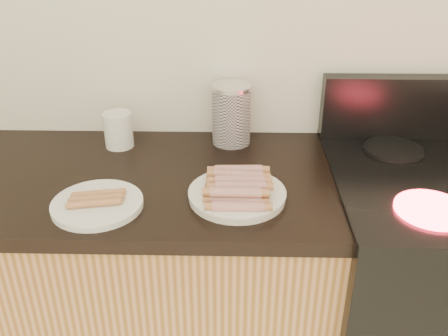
{
  "coord_description": "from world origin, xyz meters",
  "views": [
    {
      "loc": [
        0.12,
        0.46,
        1.58
      ],
      "look_at": [
        0.1,
        1.62,
        0.96
      ],
      "focal_mm": 40.0,
      "sensor_mm": 36.0,
      "label": 1
    }
  ],
  "objects_px": {
    "main_plate": "(237,196)",
    "canister": "(231,114)",
    "side_plate": "(97,204)",
    "mug": "(118,130)",
    "stove": "(439,303)"
  },
  "relations": [
    {
      "from": "mug",
      "to": "side_plate",
      "type": "bearing_deg",
      "value": -87.1
    },
    {
      "from": "stove",
      "to": "canister",
      "type": "bearing_deg",
      "value": 159.86
    },
    {
      "from": "mug",
      "to": "canister",
      "type": "bearing_deg",
      "value": 5.91
    },
    {
      "from": "side_plate",
      "to": "canister",
      "type": "relative_size",
      "value": 1.2
    },
    {
      "from": "stove",
      "to": "main_plate",
      "type": "xyz_separation_m",
      "value": [
        -0.65,
        -0.1,
        0.45
      ]
    },
    {
      "from": "side_plate",
      "to": "canister",
      "type": "height_order",
      "value": "canister"
    },
    {
      "from": "main_plate",
      "to": "canister",
      "type": "bearing_deg",
      "value": 93.12
    },
    {
      "from": "stove",
      "to": "main_plate",
      "type": "height_order",
      "value": "main_plate"
    },
    {
      "from": "main_plate",
      "to": "canister",
      "type": "height_order",
      "value": "canister"
    },
    {
      "from": "stove",
      "to": "mug",
      "type": "xyz_separation_m",
      "value": [
        -1.02,
        0.21,
        0.5
      ]
    },
    {
      "from": "main_plate",
      "to": "canister",
      "type": "relative_size",
      "value": 1.31
    },
    {
      "from": "stove",
      "to": "main_plate",
      "type": "bearing_deg",
      "value": -170.92
    },
    {
      "from": "side_plate",
      "to": "main_plate",
      "type": "bearing_deg",
      "value": 7.99
    },
    {
      "from": "side_plate",
      "to": "mug",
      "type": "xyz_separation_m",
      "value": [
        -0.02,
        0.36,
        0.05
      ]
    },
    {
      "from": "stove",
      "to": "canister",
      "type": "distance_m",
      "value": 0.89
    }
  ]
}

